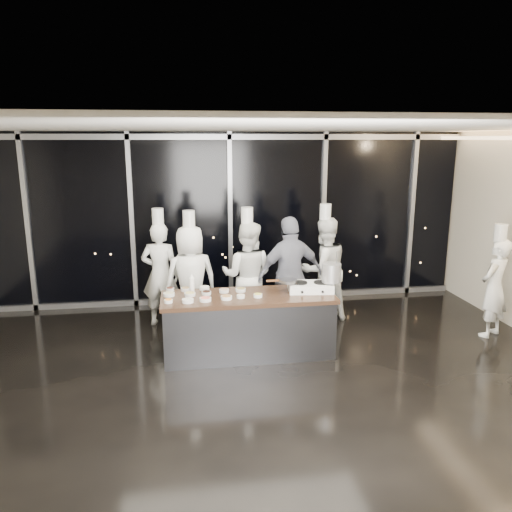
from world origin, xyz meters
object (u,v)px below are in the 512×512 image
(chef_left, at_px, (191,279))
(chef_center, at_px, (247,275))
(guest, at_px, (290,275))
(frying_pan, at_px, (287,281))
(chef_right, at_px, (324,269))
(chef_far_left, at_px, (160,273))
(chef_side, at_px, (494,287))
(stove, at_px, (310,287))
(stock_pot, at_px, (331,273))
(demo_counter, at_px, (248,325))

(chef_left, xyz_separation_m, chef_center, (0.92, 0.02, 0.01))
(chef_center, xyz_separation_m, guest, (0.67, -0.21, 0.04))
(frying_pan, xyz_separation_m, chef_right, (0.88, 1.13, -0.16))
(chef_center, distance_m, chef_right, 1.35)
(guest, bearing_deg, chef_far_left, -28.02)
(frying_pan, distance_m, chef_side, 3.34)
(frying_pan, relative_size, guest, 0.25)
(chef_far_left, bearing_deg, guest, 177.81)
(chef_right, bearing_deg, frying_pan, 37.69)
(chef_center, xyz_separation_m, chef_side, (3.79, -0.91, -0.09))
(frying_pan, height_order, chef_far_left, chef_far_left)
(frying_pan, distance_m, guest, 0.77)
(stove, bearing_deg, chef_far_left, 155.03)
(guest, distance_m, chef_side, 3.20)
(frying_pan, bearing_deg, chef_right, 58.70)
(stove, bearing_deg, chef_side, 7.73)
(chef_side, bearing_deg, chef_right, -55.80)
(frying_pan, distance_m, stock_pot, 0.65)
(demo_counter, height_order, chef_center, chef_center)
(stove, bearing_deg, chef_left, 157.15)
(stock_pot, height_order, chef_side, chef_side)
(frying_pan, bearing_deg, chef_left, 152.46)
(stock_pot, bearing_deg, chef_right, 78.71)
(frying_pan, xyz_separation_m, chef_side, (3.33, 0.04, -0.25))
(chef_far_left, height_order, chef_side, chef_far_left)
(guest, bearing_deg, chef_left, -19.44)
(chef_side, bearing_deg, chef_center, -45.18)
(stove, bearing_deg, demo_counter, -170.20)
(chef_center, relative_size, chef_right, 1.00)
(chef_far_left, height_order, chef_left, chef_left)
(chef_far_left, relative_size, chef_right, 0.98)
(frying_pan, xyz_separation_m, chef_far_left, (-1.87, 1.31, -0.17))
(demo_counter, distance_m, stock_pot, 1.42)
(chef_far_left, distance_m, chef_center, 1.45)
(stock_pot, relative_size, chef_center, 0.14)
(stove, relative_size, chef_side, 0.37)
(chef_left, xyz_separation_m, guest, (1.59, -0.19, 0.05))
(demo_counter, relative_size, chef_right, 1.22)
(demo_counter, relative_size, guest, 1.30)
(chef_center, bearing_deg, frying_pan, 134.07)
(demo_counter, height_order, chef_side, chef_side)
(chef_center, bearing_deg, demo_counter, 101.14)
(chef_far_left, bearing_deg, demo_counter, 145.81)
(guest, bearing_deg, chef_side, 154.94)
(stock_pot, relative_size, chef_left, 0.14)
(chef_left, bearing_deg, stove, 136.72)
(chef_left, bearing_deg, stock_pot, 139.37)
(stock_pot, bearing_deg, demo_counter, -179.57)
(demo_counter, relative_size, stove, 3.64)
(chef_far_left, bearing_deg, stove, 162.01)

